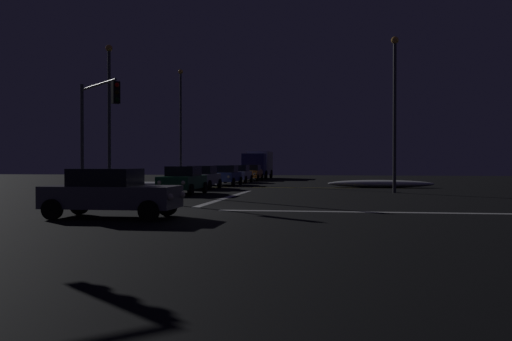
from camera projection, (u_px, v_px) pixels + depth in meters
name	position (u px, v px, depth m)	size (l,w,h in m)	color
ground	(187.00, 211.00, 20.74)	(120.00, 120.00, 0.10)	black
stop_line_north	(228.00, 197.00, 28.38)	(0.35, 13.20, 0.01)	white
centre_line_ns	(260.00, 187.00, 39.85)	(22.00, 0.15, 0.01)	yellow
crosswalk_bar_east	(402.00, 212.00, 19.57)	(13.20, 0.40, 0.01)	white
snow_bank_left_curb	(145.00, 184.00, 40.73)	(11.71, 1.50, 0.38)	white
snow_bank_right_curb	(380.00, 184.00, 39.61)	(7.49, 1.50, 0.54)	white
sedan_green	(183.00, 180.00, 31.20)	(2.02, 4.33, 1.57)	#14512D
sedan_silver	(202.00, 177.00, 37.65)	(2.02, 4.33, 1.57)	#B7B7BC
sedan_blue	(226.00, 175.00, 43.94)	(2.02, 4.33, 1.57)	navy
sedan_white	(239.00, 174.00, 49.88)	(2.02, 4.33, 1.57)	silver
sedan_orange	(251.00, 173.00, 55.48)	(2.02, 4.33, 1.57)	#C66014
box_truck	(258.00, 164.00, 63.14)	(2.68, 8.28, 3.08)	navy
sedan_gray_crossing	(111.00, 193.00, 17.70)	(4.33, 2.02, 1.57)	slate
traffic_signal_nw	(96.00, 115.00, 28.29)	(3.62, 3.62, 6.01)	#4C4C51
streetlamp_right_near	(395.00, 103.00, 32.53)	(0.44, 0.44, 9.18)	#424247
streetlamp_left_near	(109.00, 107.00, 35.16)	(0.44, 0.44, 9.26)	#424247
streetlamp_left_far	(181.00, 118.00, 50.98)	(0.44, 0.44, 10.37)	#424247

